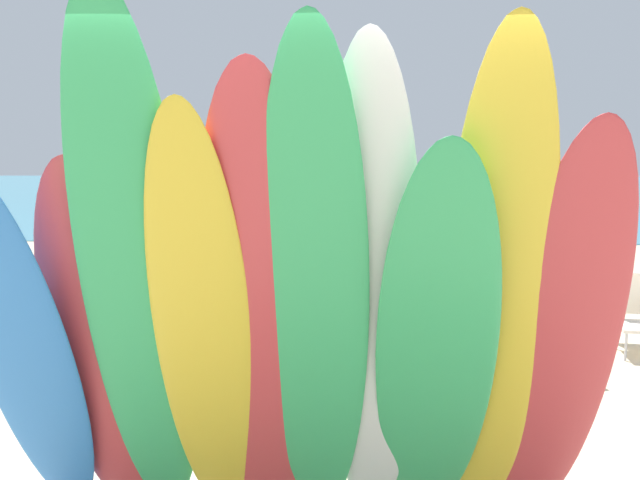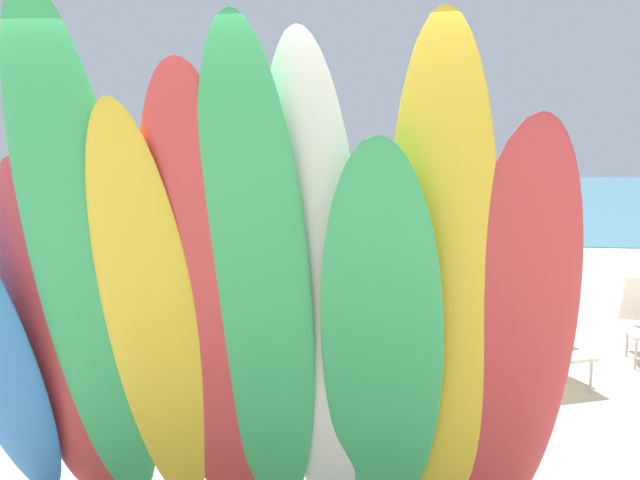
# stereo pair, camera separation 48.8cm
# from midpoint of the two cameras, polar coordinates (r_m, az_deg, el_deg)

# --- Properties ---
(ground) EXTENTS (60.00, 60.00, 0.00)m
(ground) POSITION_cam_midpoint_polar(r_m,az_deg,el_deg) (17.62, 5.50, 1.46)
(ground) COLOR beige
(ocean_water) EXTENTS (60.00, 40.00, 0.02)m
(ocean_water) POSITION_cam_midpoint_polar(r_m,az_deg,el_deg) (33.68, 6.34, 4.56)
(ocean_water) COLOR teal
(ocean_water) RESTS_ON ground
(surfboard_rack) EXTENTS (2.98, 0.07, 0.70)m
(surfboard_rack) POSITION_cam_midpoint_polar(r_m,az_deg,el_deg) (3.82, -0.98, -14.17)
(surfboard_rack) COLOR brown
(surfboard_rack) RESTS_ON ground
(surfboard_red_1) EXTENTS (0.55, 0.70, 1.99)m
(surfboard_red_1) POSITION_cam_midpoint_polar(r_m,az_deg,el_deg) (3.43, -18.78, -9.26)
(surfboard_red_1) COLOR #D13D42
(surfboard_red_1) RESTS_ON ground
(surfboard_green_2) EXTENTS (0.60, 1.03, 2.66)m
(surfboard_green_2) POSITION_cam_midpoint_polar(r_m,az_deg,el_deg) (3.10, -16.02, -4.58)
(surfboard_green_2) COLOR #38B266
(surfboard_green_2) RESTS_ON ground
(surfboard_yellow_3) EXTENTS (0.48, 0.89, 2.23)m
(surfboard_yellow_3) POSITION_cam_midpoint_polar(r_m,az_deg,el_deg) (3.10, -10.57, -8.50)
(surfboard_yellow_3) COLOR yellow
(surfboard_yellow_3) RESTS_ON ground
(surfboard_red_4) EXTENTS (0.59, 0.89, 2.38)m
(surfboard_red_4) POSITION_cam_midpoint_polar(r_m,az_deg,el_deg) (3.02, -5.53, -7.39)
(surfboard_red_4) COLOR #D13D42
(surfboard_red_4) RESTS_ON ground
(surfboard_green_5) EXTENTS (0.52, 0.93, 2.54)m
(surfboard_green_5) POSITION_cam_midpoint_polar(r_m,az_deg,el_deg) (2.91, -0.69, -6.35)
(surfboard_green_5) COLOR #38B266
(surfboard_green_5) RESTS_ON ground
(surfboard_white_6) EXTENTS (0.54, 0.86, 2.49)m
(surfboard_white_6) POSITION_cam_midpoint_polar(r_m,az_deg,el_deg) (2.95, 4.49, -6.65)
(surfboard_white_6) COLOR white
(surfboard_white_6) RESTS_ON ground
(surfboard_green_7) EXTENTS (0.61, 0.91, 2.07)m
(surfboard_green_7) POSITION_cam_midpoint_polar(r_m,az_deg,el_deg) (3.00, 10.41, -10.72)
(surfboard_green_7) COLOR #38B266
(surfboard_green_7) RESTS_ON ground
(surfboard_yellow_8) EXTENTS (0.59, 0.95, 2.54)m
(surfboard_yellow_8) POSITION_cam_midpoint_polar(r_m,az_deg,el_deg) (2.96, 15.70, -6.35)
(surfboard_yellow_8) COLOR yellow
(surfboard_yellow_8) RESTS_ON ground
(surfboard_red_9) EXTENTS (0.55, 0.82, 2.16)m
(surfboard_red_9) POSITION_cam_midpoint_polar(r_m,az_deg,el_deg) (3.13, 21.56, -9.46)
(surfboard_red_9) COLOR #D13D42
(surfboard_red_9) RESTS_ON ground
(beachgoer_midbeach) EXTENTS (0.60, 0.25, 1.59)m
(beachgoer_midbeach) POSITION_cam_midpoint_polar(r_m,az_deg,el_deg) (6.96, 8.32, -0.98)
(beachgoer_midbeach) COLOR brown
(beachgoer_midbeach) RESTS_ON ground
(beachgoer_by_water) EXTENTS (0.43, 0.43, 1.50)m
(beachgoer_by_water) POSITION_cam_midpoint_polar(r_m,az_deg,el_deg) (8.53, 0.06, 0.43)
(beachgoer_by_water) COLOR beige
(beachgoer_by_water) RESTS_ON ground
(beachgoer_strolling) EXTENTS (0.60, 0.26, 1.60)m
(beachgoer_strolling) POSITION_cam_midpoint_polar(r_m,az_deg,el_deg) (10.11, 1.61, 1.91)
(beachgoer_strolling) COLOR beige
(beachgoer_strolling) RESTS_ON ground
(beach_chair_striped) EXTENTS (0.72, 0.81, 0.82)m
(beach_chair_striped) POSITION_cam_midpoint_polar(r_m,az_deg,el_deg) (5.91, 22.13, -7.89)
(beach_chair_striped) COLOR #B7B7BC
(beach_chair_striped) RESTS_ON ground
(distant_boat) EXTENTS (3.23, 0.80, 0.26)m
(distant_boat) POSITION_cam_midpoint_polar(r_m,az_deg,el_deg) (22.45, -0.99, 3.19)
(distant_boat) COLOR teal
(distant_boat) RESTS_ON ground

